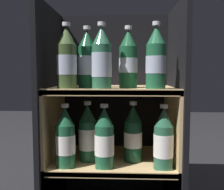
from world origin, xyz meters
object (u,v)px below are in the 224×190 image
bottle_upper_back_1 (128,61)px  bottle_lower_back_0 (88,135)px  bottle_upper_front_2 (156,60)px  bottle_upper_front_0 (67,60)px  bottle_upper_front_1 (102,60)px  bottle_upper_back_0 (87,61)px  bottle_lower_front_2 (163,141)px  bottle_lower_front_0 (65,139)px  bottle_lower_back_1 (133,135)px  bottle_lower_front_1 (104,140)px

bottle_upper_back_1 → bottle_lower_back_0: size_ratio=1.00×
bottle_upper_front_2 → bottle_lower_back_0: (-0.27, 0.08, -0.31)m
bottle_upper_front_0 → bottle_upper_back_1: (0.23, 0.08, 0.00)m
bottle_upper_back_1 → bottle_upper_front_1: bearing=-140.5°
bottle_upper_back_0 → bottle_lower_back_0: 0.31m
bottle_upper_back_1 → bottle_lower_front_2: bottle_upper_back_1 is taller
bottle_upper_front_2 → bottle_lower_back_0: bottle_upper_front_2 is taller
bottle_upper_front_2 → bottle_lower_front_0: size_ratio=1.00×
bottle_lower_front_2 → bottle_lower_back_1: size_ratio=1.00×
bottle_upper_back_1 → bottle_lower_back_0: (-0.17, 0.00, -0.31)m
bottle_upper_front_0 → bottle_upper_front_1: 0.13m
bottle_lower_front_2 → bottle_upper_front_1: bearing=180.0°
bottle_upper_front_0 → bottle_lower_front_2: bearing=0.0°
bottle_upper_front_2 → bottle_lower_front_1: bearing=180.0°
bottle_upper_front_1 → bottle_upper_back_0: 0.11m
bottle_upper_back_0 → bottle_upper_back_1: size_ratio=1.00×
bottle_upper_front_0 → bottle_upper_back_0: (0.07, 0.08, -0.00)m
bottle_upper_front_0 → bottle_upper_back_0: 0.11m
bottle_lower_front_2 → bottle_lower_back_1: bearing=143.6°
bottle_upper_front_1 → bottle_lower_front_0: size_ratio=1.00×
bottle_lower_front_0 → bottle_lower_front_2: size_ratio=1.00×
bottle_upper_front_1 → bottle_lower_front_2: 0.39m
bottle_upper_front_0 → bottle_lower_front_2: bottle_upper_front_0 is taller
bottle_upper_back_1 → bottle_lower_front_0: size_ratio=1.00×
bottle_upper_front_1 → bottle_lower_front_2: bottle_upper_front_1 is taller
bottle_lower_front_1 → bottle_lower_back_0: size_ratio=1.00×
bottle_upper_front_0 → bottle_upper_front_1: size_ratio=1.00×
bottle_lower_front_2 → bottle_lower_back_0: same height
bottle_upper_front_0 → bottle_upper_front_2: (0.34, -0.00, 0.00)m
bottle_lower_front_1 → bottle_lower_front_0: bearing=180.0°
bottle_upper_front_1 → bottle_upper_front_2: bearing=-0.0°
bottle_upper_front_1 → bottle_lower_back_1: (0.12, 0.08, -0.31)m
bottle_upper_front_0 → bottle_lower_front_2: (0.37, 0.00, -0.31)m
bottle_lower_front_1 → bottle_upper_front_1: bearing=180.0°
bottle_upper_front_1 → bottle_lower_back_0: bottle_upper_front_1 is taller
bottle_lower_front_1 → bottle_lower_back_0: 0.11m
bottle_upper_back_0 → bottle_lower_front_0: bearing=-132.3°
bottle_upper_front_0 → bottle_lower_back_1: size_ratio=1.00×
bottle_upper_front_1 → bottle_lower_back_0: size_ratio=1.00×
bottle_upper_front_0 → bottle_upper_front_1: bearing=0.0°
bottle_upper_back_0 → bottle_lower_front_2: size_ratio=1.00×
bottle_upper_front_2 → bottle_lower_front_0: (-0.35, 0.00, -0.31)m
bottle_upper_back_0 → bottle_lower_front_0: (-0.08, -0.08, -0.31)m
bottle_upper_back_1 → bottle_lower_front_2: 0.35m
bottle_lower_front_0 → bottle_lower_back_1: 0.28m
bottle_upper_front_1 → bottle_upper_back_1: size_ratio=1.00×
bottle_lower_back_1 → bottle_upper_front_1: bearing=-145.7°
bottle_lower_back_1 → bottle_lower_back_0: bearing=180.0°
bottle_lower_front_0 → bottle_lower_back_1: size_ratio=1.00×
bottle_upper_front_2 → bottle_lower_back_0: 0.42m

